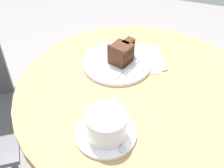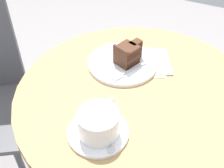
{
  "view_description": "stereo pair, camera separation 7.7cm",
  "coord_description": "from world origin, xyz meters",
  "px_view_note": "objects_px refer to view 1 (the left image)",
  "views": [
    {
      "loc": [
        -0.59,
        -0.11,
        1.29
      ],
      "look_at": [
        -0.05,
        0.06,
        0.77
      ],
      "focal_mm": 45.0,
      "sensor_mm": 36.0,
      "label": 1
    },
    {
      "loc": [
        -0.56,
        -0.19,
        1.29
      ],
      "look_at": [
        -0.05,
        0.06,
        0.77
      ],
      "focal_mm": 45.0,
      "sensor_mm": 36.0,
      "label": 2
    }
  ],
  "objects_px": {
    "coffee_cup": "(107,123)",
    "napkin": "(138,59)",
    "cake_plate": "(117,62)",
    "cake_slice": "(122,53)",
    "saucer": "(106,133)",
    "teaspoon": "(124,140)",
    "fork": "(122,72)"
  },
  "relations": [
    {
      "from": "saucer",
      "to": "teaspoon",
      "type": "bearing_deg",
      "value": -103.61
    },
    {
      "from": "coffee_cup",
      "to": "cake_slice",
      "type": "bearing_deg",
      "value": 9.51
    },
    {
      "from": "cake_plate",
      "to": "cake_slice",
      "type": "xyz_separation_m",
      "value": [
        0.0,
        -0.01,
        0.04
      ]
    },
    {
      "from": "saucer",
      "to": "fork",
      "type": "distance_m",
      "value": 0.23
    },
    {
      "from": "napkin",
      "to": "teaspoon",
      "type": "bearing_deg",
      "value": -171.56
    },
    {
      "from": "fork",
      "to": "teaspoon",
      "type": "bearing_deg",
      "value": 44.9
    },
    {
      "from": "cake_slice",
      "to": "napkin",
      "type": "xyz_separation_m",
      "value": [
        0.04,
        -0.04,
        -0.04
      ]
    },
    {
      "from": "cake_plate",
      "to": "teaspoon",
      "type": "bearing_deg",
      "value": -159.67
    },
    {
      "from": "cake_plate",
      "to": "napkin",
      "type": "bearing_deg",
      "value": -53.23
    },
    {
      "from": "fork",
      "to": "saucer",
      "type": "bearing_deg",
      "value": 34.09
    },
    {
      "from": "coffee_cup",
      "to": "napkin",
      "type": "height_order",
      "value": "coffee_cup"
    },
    {
      "from": "napkin",
      "to": "cake_slice",
      "type": "bearing_deg",
      "value": 131.7
    },
    {
      "from": "coffee_cup",
      "to": "cake_plate",
      "type": "xyz_separation_m",
      "value": [
        0.28,
        0.06,
        -0.04
      ]
    },
    {
      "from": "cake_slice",
      "to": "napkin",
      "type": "height_order",
      "value": "cake_slice"
    },
    {
      "from": "fork",
      "to": "cake_plate",
      "type": "bearing_deg",
      "value": -121.3
    },
    {
      "from": "cake_plate",
      "to": "fork",
      "type": "distance_m",
      "value": 0.06
    },
    {
      "from": "teaspoon",
      "to": "fork",
      "type": "xyz_separation_m",
      "value": [
        0.24,
        0.08,
        0.0
      ]
    },
    {
      "from": "coffee_cup",
      "to": "fork",
      "type": "distance_m",
      "value": 0.23
    },
    {
      "from": "coffee_cup",
      "to": "napkin",
      "type": "distance_m",
      "value": 0.33
    },
    {
      "from": "teaspoon",
      "to": "cake_slice",
      "type": "bearing_deg",
      "value": -173.38
    },
    {
      "from": "saucer",
      "to": "cake_plate",
      "type": "relative_size",
      "value": 0.69
    },
    {
      "from": "cake_slice",
      "to": "saucer",
      "type": "bearing_deg",
      "value": -171.13
    },
    {
      "from": "fork",
      "to": "napkin",
      "type": "bearing_deg",
      "value": -168.41
    },
    {
      "from": "saucer",
      "to": "cake_slice",
      "type": "relative_size",
      "value": 1.55
    },
    {
      "from": "coffee_cup",
      "to": "napkin",
      "type": "bearing_deg",
      "value": 0.73
    },
    {
      "from": "coffee_cup",
      "to": "cake_slice",
      "type": "distance_m",
      "value": 0.29
    },
    {
      "from": "teaspoon",
      "to": "cake_plate",
      "type": "xyz_separation_m",
      "value": [
        0.29,
        0.11,
        -0.01
      ]
    },
    {
      "from": "fork",
      "to": "napkin",
      "type": "relative_size",
      "value": 0.57
    },
    {
      "from": "coffee_cup",
      "to": "teaspoon",
      "type": "relative_size",
      "value": 1.43
    },
    {
      "from": "teaspoon",
      "to": "napkin",
      "type": "height_order",
      "value": "teaspoon"
    },
    {
      "from": "cake_slice",
      "to": "napkin",
      "type": "distance_m",
      "value": 0.07
    },
    {
      "from": "cake_plate",
      "to": "cake_slice",
      "type": "height_order",
      "value": "cake_slice"
    }
  ]
}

